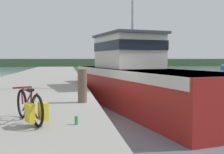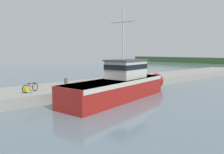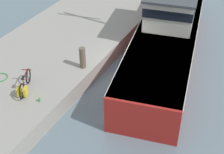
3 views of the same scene
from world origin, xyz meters
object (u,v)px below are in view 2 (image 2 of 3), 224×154
(mooring_post, at_px, (66,84))
(fishing_boat_main, at_px, (121,84))
(bicycle_touring, at_px, (29,88))
(water_bottle_on_curb, at_px, (31,93))

(mooring_post, bearing_deg, fishing_boat_main, 56.87)
(bicycle_touring, relative_size, water_bottle_on_curb, 8.93)
(bicycle_touring, bearing_deg, water_bottle_on_curb, -38.49)
(fishing_boat_main, relative_size, mooring_post, 13.07)
(fishing_boat_main, distance_m, bicycle_touring, 8.00)
(fishing_boat_main, xyz_separation_m, bicycle_touring, (-3.95, -6.95, -0.13))
(mooring_post, bearing_deg, water_bottle_on_curb, -95.45)
(bicycle_touring, relative_size, mooring_post, 1.52)
(mooring_post, distance_m, water_bottle_on_curb, 3.08)
(mooring_post, bearing_deg, bicycle_touring, -113.93)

